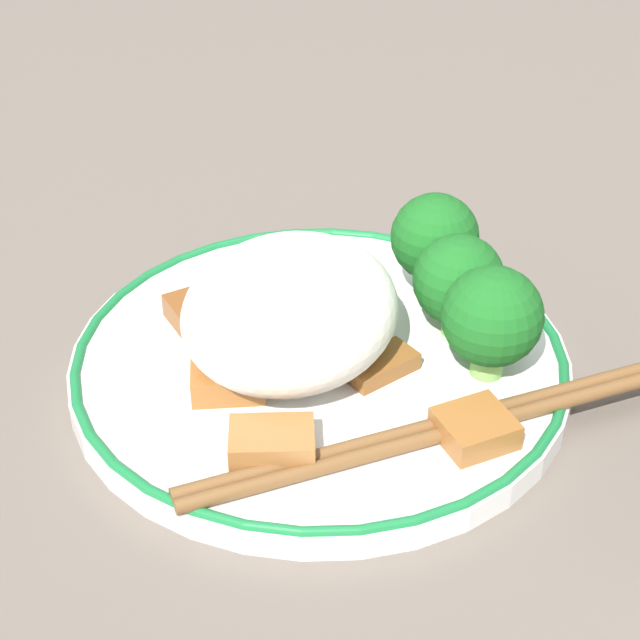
{
  "coord_description": "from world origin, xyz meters",
  "views": [
    {
      "loc": [
        0.36,
        0.18,
        0.31
      ],
      "look_at": [
        0.0,
        0.0,
        0.03
      ],
      "focal_mm": 60.0,
      "sensor_mm": 36.0,
      "label": 1
    }
  ],
  "objects_px": {
    "broccoli_back_center": "(458,281)",
    "chopsticks": "(445,428)",
    "plate": "(320,362)",
    "broccoli_back_right": "(435,239)",
    "broccoli_back_left": "(492,318)"
  },
  "relations": [
    {
      "from": "broccoli_back_right",
      "to": "chopsticks",
      "type": "height_order",
      "value": "broccoli_back_right"
    },
    {
      "from": "broccoli_back_right",
      "to": "plate",
      "type": "bearing_deg",
      "value": -22.04
    },
    {
      "from": "broccoli_back_left",
      "to": "broccoli_back_right",
      "type": "xyz_separation_m",
      "value": [
        -0.05,
        -0.05,
        0.0
      ]
    },
    {
      "from": "plate",
      "to": "broccoli_back_left",
      "type": "relative_size",
      "value": 4.31
    },
    {
      "from": "plate",
      "to": "broccoli_back_center",
      "type": "bearing_deg",
      "value": 132.0
    },
    {
      "from": "broccoli_back_right",
      "to": "chopsticks",
      "type": "distance_m",
      "value": 0.11
    },
    {
      "from": "broccoli_back_center",
      "to": "chopsticks",
      "type": "bearing_deg",
      "value": 17.03
    },
    {
      "from": "plate",
      "to": "broccoli_back_center",
      "type": "relative_size",
      "value": 4.52
    },
    {
      "from": "broccoli_back_left",
      "to": "chopsticks",
      "type": "xyz_separation_m",
      "value": [
        0.05,
        -0.0,
        -0.03
      ]
    },
    {
      "from": "plate",
      "to": "broccoli_back_center",
      "type": "distance_m",
      "value": 0.08
    },
    {
      "from": "plate",
      "to": "chopsticks",
      "type": "height_order",
      "value": "chopsticks"
    },
    {
      "from": "broccoli_back_left",
      "to": "broccoli_back_center",
      "type": "height_order",
      "value": "broccoli_back_left"
    },
    {
      "from": "plate",
      "to": "broccoli_back_center",
      "type": "xyz_separation_m",
      "value": [
        -0.04,
        0.05,
        0.03
      ]
    },
    {
      "from": "broccoli_back_right",
      "to": "broccoli_back_left",
      "type": "bearing_deg",
      "value": 43.4
    },
    {
      "from": "broccoli_back_left",
      "to": "broccoli_back_right",
      "type": "distance_m",
      "value": 0.07
    }
  ]
}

